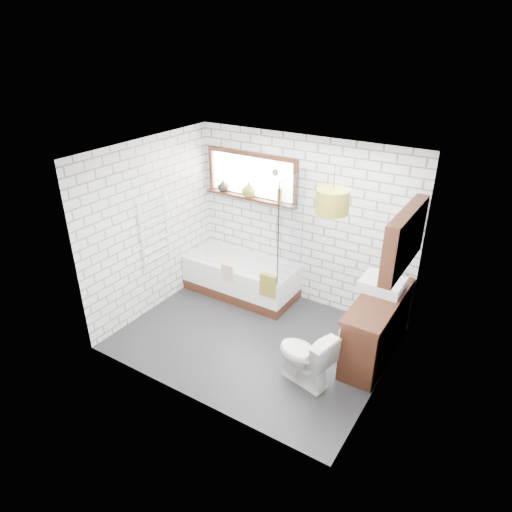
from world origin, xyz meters
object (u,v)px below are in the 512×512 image
Objects in this scene: toilet at (305,356)px; pendant at (332,201)px; bathtub at (241,277)px; basin at (383,284)px; vanity at (377,327)px.

toilet is 1.81m from pendant.
pendant is at bearing -24.23° from bathtub.
pendant reaches higher than basin.
toilet is (-0.47, -1.15, -0.55)m from basin.
basin is (2.23, -0.14, 0.62)m from bathtub.
bathtub is at bearing 171.23° from vanity.
toilet is at bearing -36.26° from bathtub.
pendant is (-0.55, -0.43, 1.68)m from vanity.
bathtub is 2.32m from vanity.
basin is at bearing 52.91° from pendant.
bathtub is 2.64m from pendant.
vanity is (2.29, -0.35, 0.13)m from bathtub.
vanity reaches higher than toilet.
pendant is (-0.01, 0.50, 1.74)m from toilet.
basin reaches higher than toilet.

